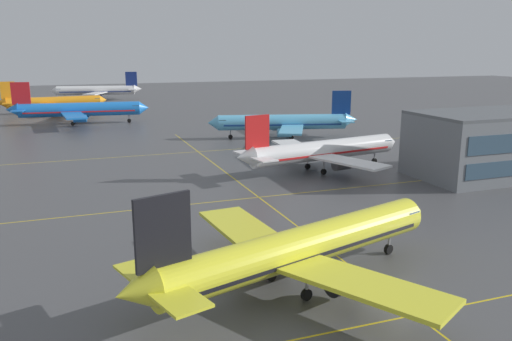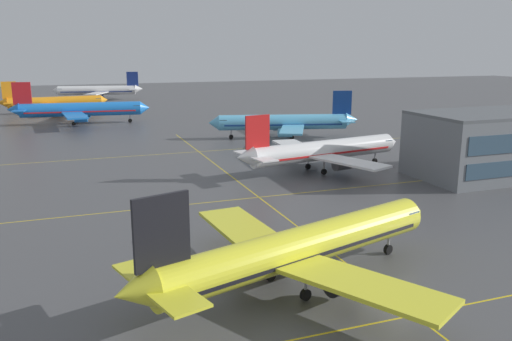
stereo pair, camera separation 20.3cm
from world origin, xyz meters
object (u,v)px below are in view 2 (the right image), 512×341
(airliner_second_row, at_px, (322,151))
(airliner_far_left_stand, at_px, (79,110))
(airliner_third_row, at_px, (285,122))
(airliner_distant_taxiway, at_px, (98,90))
(airliner_far_right_stand, at_px, (54,102))
(airliner_front_gate, at_px, (299,247))

(airliner_second_row, distance_m, airliner_far_left_stand, 85.72)
(airliner_third_row, bearing_deg, airliner_distant_taxiway, 107.39)
(airliner_far_right_stand, bearing_deg, airliner_third_row, -53.87)
(airliner_front_gate, xyz_separation_m, airliner_far_right_stand, (-22.79, 147.62, -0.06))
(airliner_front_gate, relative_size, airliner_far_right_stand, 1.00)
(airliner_front_gate, distance_m, airliner_third_row, 80.70)
(airliner_distant_taxiway, bearing_deg, airliner_second_row, -79.10)
(airliner_front_gate, distance_m, airliner_second_row, 46.62)
(airliner_second_row, distance_m, airliner_far_right_stand, 116.47)
(airliner_far_right_stand, height_order, airliner_distant_taxiway, airliner_distant_taxiway)
(airliner_second_row, relative_size, airliner_third_row, 0.96)
(airliner_second_row, bearing_deg, airliner_distant_taxiway, 100.90)
(airliner_front_gate, height_order, airliner_second_row, airliner_front_gate)
(airliner_front_gate, distance_m, airliner_far_right_stand, 149.36)
(airliner_far_left_stand, distance_m, airliner_distant_taxiway, 73.96)
(airliner_second_row, xyz_separation_m, airliner_third_row, (7.37, 34.22, 0.20))
(airliner_front_gate, bearing_deg, airliner_third_row, 67.86)
(airliner_second_row, xyz_separation_m, airliner_far_right_stand, (-45.82, 107.08, 0.03))
(airliner_third_row, distance_m, airliner_distant_taxiway, 121.22)
(airliner_third_row, relative_size, airliner_distant_taxiway, 0.97)
(airliner_far_left_stand, bearing_deg, airliner_distant_taxiway, 82.48)
(airliner_second_row, bearing_deg, airliner_front_gate, -119.61)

